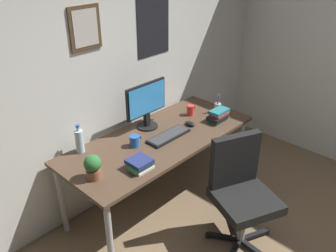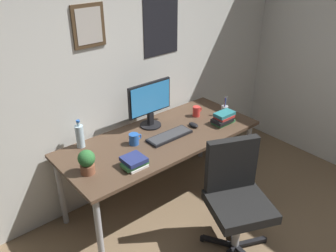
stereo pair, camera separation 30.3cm
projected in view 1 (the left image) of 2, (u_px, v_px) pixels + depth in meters
The scene contains 13 objects.
wall_back at pixel (105, 69), 3.06m from camera, with size 4.40×0.10×2.60m.
desk at pixel (160, 143), 3.20m from camera, with size 1.84×0.77×0.73m.
office_chair at pixel (241, 188), 2.84m from camera, with size 0.61×0.61×0.95m.
monitor at pixel (146, 104), 3.23m from camera, with size 0.46×0.20×0.43m.
keyboard at pixel (169, 136), 3.17m from camera, with size 0.43×0.15×0.03m.
computer_mouse at pixel (190, 124), 3.36m from camera, with size 0.06×0.11×0.04m.
water_bottle at pixel (79, 141), 2.90m from camera, with size 0.07×0.07×0.25m.
coffee_mug_near at pixel (191, 110), 3.54m from camera, with size 0.11×0.07×0.10m.
coffee_mug_far at pixel (135, 141), 3.01m from camera, with size 0.12×0.08×0.10m.
potted_plant at pixel (93, 166), 2.58m from camera, with size 0.13×0.13×0.19m.
pen_cup at pixel (218, 107), 3.59m from camera, with size 0.07×0.07×0.20m.
book_stack_left at pixel (140, 164), 2.72m from camera, with size 0.20×0.17×0.08m.
book_stack_right at pixel (218, 116), 3.43m from camera, with size 0.23×0.13×0.11m.
Camera 1 is at (-1.75, -0.26, 2.31)m, focal length 37.92 mm.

